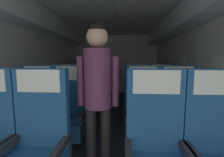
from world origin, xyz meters
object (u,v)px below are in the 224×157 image
seat_b_left_aisle (69,114)px  seat_c_left_aisle (84,99)px  seat_c_right_window (137,100)px  flight_attendant (98,85)px  seat_a_right_aisle (219,155)px  seat_c_right_aisle (162,100)px  seat_d_right_aisle (153,91)px  seat_a_right_window (156,153)px  seat_b_right_window (143,116)px  seat_b_left_window (36,113)px  seat_d_right_window (133,91)px  seat_c_left_window (60,99)px  seat_d_left_aisle (92,91)px  seat_a_left_aisle (37,148)px  seat_b_right_aisle (178,117)px  seat_d_left_window (74,90)px

seat_b_left_aisle → seat_c_left_aisle: 0.85m
seat_c_right_window → flight_attendant: (-0.54, -1.35, 0.51)m
seat_a_right_aisle → seat_c_right_window: bearing=106.2°
seat_c_right_aisle → seat_d_right_aisle: same height
seat_a_right_window → seat_b_right_window: 0.85m
seat_b_right_window → seat_b_left_window: bearing=180.0°
seat_a_right_aisle → seat_d_right_window: 2.58m
seat_a_right_window → seat_c_left_window: same height
seat_d_left_aisle → seat_c_left_window: bearing=-119.8°
seat_b_right_window → seat_d_right_window: size_ratio=1.00×
seat_b_right_window → seat_d_right_window: 1.68m
seat_a_left_aisle → seat_a_right_window: (1.02, -0.01, 0.00)m
seat_b_left_window → seat_b_right_window: 1.53m
seat_c_right_aisle → seat_b_right_aisle: bearing=-90.4°
seat_b_left_window → seat_d_left_window: 1.69m
seat_c_right_window → seat_b_right_window: bearing=-90.0°
seat_c_right_window → seat_d_left_aisle: size_ratio=1.00×
seat_c_right_window → seat_d_right_aisle: same height
seat_c_left_window → flight_attendant: 1.75m
seat_c_right_window → seat_d_right_aisle: 0.99m
seat_b_left_aisle → seat_b_right_window: bearing=0.5°
seat_b_left_window → seat_c_left_aisle: (0.49, 0.84, 0.00)m
seat_d_right_window → seat_d_right_aisle: bearing=0.1°
seat_b_left_aisle → seat_c_left_window: size_ratio=1.00×
seat_c_left_window → seat_b_left_window: bearing=-90.7°
flight_attendant → seat_d_left_aisle: bearing=82.2°
seat_b_left_aisle → seat_c_right_window: bearing=38.9°
seat_a_right_aisle → seat_b_left_window: same height
seat_b_left_window → flight_attendant: flight_attendant is taller
seat_c_left_window → seat_c_right_window: 1.52m
seat_b_right_aisle → seat_d_left_aisle: same height
seat_b_right_window → seat_d_left_aisle: same height
seat_a_left_aisle → seat_b_right_aisle: 1.72m
seat_b_right_aisle → seat_d_left_aisle: bearing=131.8°
seat_c_left_window → seat_d_left_aisle: 0.98m
seat_b_left_aisle → flight_attendant: flight_attendant is taller
seat_c_left_aisle → seat_d_right_window: same height
seat_a_right_aisle → seat_a_right_window: bearing=179.9°
seat_d_left_window → seat_d_right_aisle: bearing=-0.1°
seat_b_right_aisle → seat_c_left_window: 2.17m
seat_a_right_aisle → seat_b_left_window: bearing=157.2°
seat_b_right_window → seat_d_right_aisle: size_ratio=1.00×
seat_d_left_window → seat_d_right_window: bearing=-0.1°
seat_b_right_window → seat_d_left_aisle: (-1.03, 1.68, 0.00)m
seat_a_right_aisle → seat_c_right_aisle: same height
seat_d_right_window → seat_d_left_window: bearing=179.9°
seat_b_left_aisle → seat_c_left_aisle: same height
seat_a_right_aisle → seat_c_left_window: size_ratio=1.00×
seat_a_right_aisle → seat_d_left_aisle: same height
seat_b_left_window → seat_c_left_aisle: 0.98m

